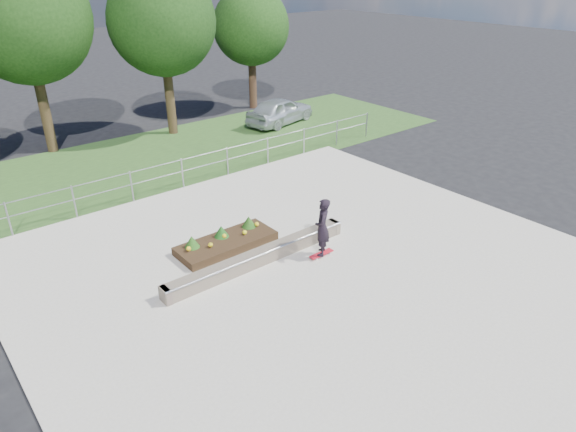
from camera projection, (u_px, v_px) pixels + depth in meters
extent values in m
plane|color=black|center=(317.00, 272.00, 14.22)|extent=(120.00, 120.00, 0.00)
cube|color=#28491D|center=(144.00, 163.00, 21.84)|extent=(30.00, 8.00, 0.02)
cube|color=#AAA497|center=(317.00, 271.00, 14.21)|extent=(15.00, 15.00, 0.06)
cylinder|color=gray|center=(9.00, 220.00, 15.76)|extent=(0.06, 0.06, 1.20)
cylinder|color=gray|center=(74.00, 202.00, 16.89)|extent=(0.06, 0.06, 1.20)
cylinder|color=gray|center=(132.00, 187.00, 18.02)|extent=(0.06, 0.06, 1.20)
cylinder|color=#979A9F|center=(182.00, 174.00, 19.15)|extent=(0.06, 0.06, 1.20)
cylinder|color=gray|center=(227.00, 162.00, 20.28)|extent=(0.06, 0.06, 1.20)
cylinder|color=gray|center=(268.00, 151.00, 21.41)|extent=(0.06, 0.06, 1.20)
cylinder|color=#999CA1|center=(304.00, 142.00, 22.54)|extent=(0.06, 0.06, 1.20)
cylinder|color=gray|center=(337.00, 133.00, 23.67)|extent=(0.06, 0.06, 1.20)
cylinder|color=#919399|center=(367.00, 125.00, 24.80)|extent=(0.06, 0.06, 1.20)
cylinder|color=gray|center=(181.00, 160.00, 18.90)|extent=(20.00, 0.04, 0.04)
cylinder|color=gray|center=(182.00, 171.00, 19.10)|extent=(20.00, 0.04, 0.04)
cylinder|color=#2F2113|center=(46.00, 115.00, 22.45)|extent=(0.44, 0.44, 3.38)
sphere|color=black|center=(25.00, 19.00, 20.68)|extent=(5.25, 5.25, 5.25)
cylinder|color=#2E2112|center=(170.00, 102.00, 24.91)|extent=(0.44, 0.44, 3.15)
sphere|color=black|center=(162.00, 21.00, 23.26)|extent=(4.90, 4.90, 4.90)
cylinder|color=#301C13|center=(253.00, 84.00, 29.44)|extent=(0.44, 0.44, 2.70)
sphere|color=black|center=(251.00, 26.00, 28.03)|extent=(4.20, 4.20, 4.20)
cube|color=brown|center=(259.00, 257.00, 14.45)|extent=(6.00, 0.40, 0.40)
cylinder|color=#9A9CA2|center=(263.00, 254.00, 14.22)|extent=(6.00, 0.06, 0.06)
cube|color=brown|center=(166.00, 295.00, 12.81)|extent=(0.15, 0.42, 0.40)
cube|color=brown|center=(334.00, 227.00, 16.08)|extent=(0.15, 0.42, 0.40)
cube|color=black|center=(226.00, 243.00, 15.30)|extent=(3.00, 1.20, 0.25)
sphere|color=yellow|center=(189.00, 249.00, 14.60)|extent=(0.14, 0.14, 0.14)
sphere|color=yellow|center=(210.00, 245.00, 14.80)|extent=(0.14, 0.14, 0.14)
sphere|color=gold|center=(224.00, 236.00, 15.28)|extent=(0.14, 0.14, 0.14)
sphere|color=yellow|center=(245.00, 232.00, 15.48)|extent=(0.14, 0.14, 0.14)
sphere|color=yellow|center=(257.00, 224.00, 15.95)|extent=(0.14, 0.14, 0.14)
cone|color=#1C4814|center=(192.00, 242.00, 14.77)|extent=(0.44, 0.44, 0.36)
cone|color=#154814|center=(221.00, 231.00, 15.34)|extent=(0.44, 0.44, 0.36)
cone|color=#1C4213|center=(249.00, 221.00, 15.90)|extent=(0.44, 0.44, 0.36)
cylinder|color=silver|center=(317.00, 259.00, 14.67)|extent=(0.05, 0.03, 0.05)
cylinder|color=white|center=(313.00, 257.00, 14.79)|extent=(0.05, 0.03, 0.05)
cylinder|color=silver|center=(330.00, 253.00, 14.96)|extent=(0.05, 0.03, 0.05)
cylinder|color=white|center=(326.00, 251.00, 15.09)|extent=(0.05, 0.03, 0.05)
cylinder|color=gray|center=(315.00, 257.00, 14.72)|extent=(0.02, 0.18, 0.02)
cylinder|color=#9D9DA2|center=(328.00, 251.00, 15.01)|extent=(0.02, 0.18, 0.02)
cube|color=red|center=(321.00, 254.00, 14.86)|extent=(0.80, 0.21, 0.02)
imported|color=black|center=(322.00, 227.00, 14.47)|extent=(0.74, 0.73, 1.72)
imported|color=silver|center=(280.00, 111.00, 26.79)|extent=(4.36, 2.51, 1.39)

